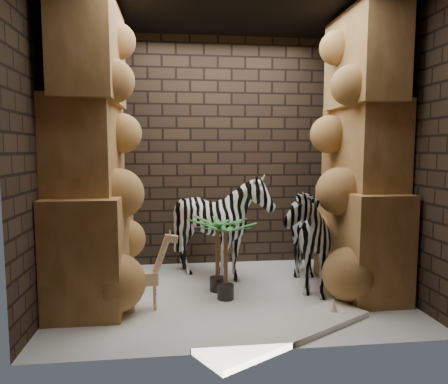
{
  "coord_description": "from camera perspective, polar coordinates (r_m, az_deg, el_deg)",
  "views": [
    {
      "loc": [
        -0.57,
        -4.19,
        1.53
      ],
      "look_at": [
        -0.05,
        0.15,
        1.08
      ],
      "focal_mm": 32.94,
      "sensor_mm": 36.0,
      "label": 1
    }
  ],
  "objects": [
    {
      "name": "zebra_right",
      "position": [
        4.65,
        10.48,
        -4.82
      ],
      "size": [
        0.7,
        1.18,
        1.35
      ],
      "primitive_type": "imported",
      "rotation": [
        0.0,
        0.0,
        -0.08
      ],
      "color": "white",
      "rests_on": "floor"
    },
    {
      "name": "palm_front",
      "position": [
        4.48,
        -0.91,
        -8.59
      ],
      "size": [
        0.36,
        0.36,
        0.82
      ],
      "primitive_type": null,
      "color": "#205A27",
      "rests_on": "floor"
    },
    {
      "name": "wall_front",
      "position": [
        2.99,
        4.15,
        5.3
      ],
      "size": [
        3.5,
        0.0,
        3.5
      ],
      "primitive_type": "plane",
      "rotation": [
        -1.57,
        0.0,
        0.0
      ],
      "color": "black",
      "rests_on": "ground"
    },
    {
      "name": "ceiling",
      "position": [
        4.48,
        0.96,
        25.06
      ],
      "size": [
        3.5,
        3.5,
        0.0
      ],
      "primitive_type": "plane",
      "rotation": [
        3.14,
        0.0,
        0.0
      ],
      "color": "black",
      "rests_on": "ground"
    },
    {
      "name": "rock_pillar_right",
      "position": [
        4.64,
        18.66,
        5.21
      ],
      "size": [
        0.58,
        1.25,
        3.0
      ],
      "primitive_type": null,
      "color": "tan",
      "rests_on": "floor"
    },
    {
      "name": "surfboard",
      "position": [
        3.66,
        8.9,
        -18.5
      ],
      "size": [
        1.65,
        1.2,
        0.05
      ],
      "primitive_type": "cube",
      "rotation": [
        0.0,
        0.0,
        0.53
      ],
      "color": "white",
      "rests_on": "floor"
    },
    {
      "name": "rock_pillar_left",
      "position": [
        4.27,
        -18.11,
        5.2
      ],
      "size": [
        0.68,
        1.3,
        3.0
      ],
      "primitive_type": null,
      "color": "tan",
      "rests_on": "floor"
    },
    {
      "name": "giraffe_toy",
      "position": [
        4.04,
        -11.09,
        -10.6
      ],
      "size": [
        0.42,
        0.18,
        0.78
      ],
      "primitive_type": null,
      "rotation": [
        0.0,
        0.0,
        0.12
      ],
      "color": "#E5BD8A",
      "rests_on": "floor"
    },
    {
      "name": "wall_back",
      "position": [
        5.47,
        -0.84,
        5.58
      ],
      "size": [
        3.5,
        0.0,
        3.5
      ],
      "primitive_type": "plane",
      "rotation": [
        1.57,
        0.0,
        0.0
      ],
      "color": "black",
      "rests_on": "ground"
    },
    {
      "name": "zebra_left",
      "position": [
        4.83,
        -0.59,
        -5.52
      ],
      "size": [
        1.1,
        1.33,
        1.15
      ],
      "primitive_type": "imported",
      "rotation": [
        0.0,
        0.0,
        0.07
      ],
      "color": "white",
      "rests_on": "floor"
    },
    {
      "name": "palm_back",
      "position": [
        4.25,
        0.23,
        -9.46
      ],
      "size": [
        0.36,
        0.36,
        0.81
      ],
      "primitive_type": null,
      "color": "#205A27",
      "rests_on": "floor"
    },
    {
      "name": "wall_right",
      "position": [
        4.79,
        22.24,
        5.1
      ],
      "size": [
        0.0,
        3.0,
        3.0
      ],
      "primitive_type": "plane",
      "rotation": [
        1.57,
        0.0,
        -1.57
      ],
      "color": "black",
      "rests_on": "ground"
    },
    {
      "name": "wall_left",
      "position": [
        4.35,
        -22.65,
        5.04
      ],
      "size": [
        0.0,
        3.0,
        3.0
      ],
      "primitive_type": "plane",
      "rotation": [
        1.57,
        0.0,
        1.57
      ],
      "color": "black",
      "rests_on": "ground"
    },
    {
      "name": "floor",
      "position": [
        4.5,
        0.89,
        -14.0
      ],
      "size": [
        3.5,
        3.5,
        0.0
      ],
      "primitive_type": "plane",
      "color": "white",
      "rests_on": "ground"
    }
  ]
}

